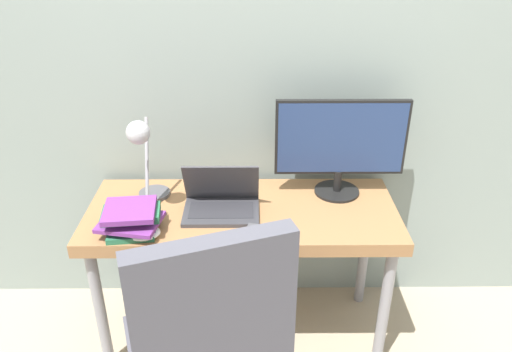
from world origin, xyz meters
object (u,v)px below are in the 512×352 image
office_chair (208,348)px  game_controller (143,233)px  desk_lamp (143,152)px  monitor (341,143)px  book_stack (131,219)px  laptop (221,202)px

office_chair → game_controller: size_ratio=7.78×
desk_lamp → game_controller: 0.34m
monitor → desk_lamp: monitor is taller
monitor → book_stack: monitor is taller
laptop → game_controller: size_ratio=2.30×
monitor → desk_lamp: bearing=-170.4°
laptop → office_chair: bearing=-91.3°
laptop → monitor: 0.60m
office_chair → laptop: bearing=88.7°
book_stack → game_controller: 0.08m
laptop → office_chair: 0.69m
monitor → office_chair: (-0.55, -0.83, -0.39)m
book_stack → game_controller: bearing=-38.7°
book_stack → laptop: bearing=23.4°
laptop → office_chair: (-0.01, -0.66, -0.18)m
monitor → book_stack: size_ratio=2.19×
desk_lamp → office_chair: desk_lamp is taller
laptop → game_controller: 0.37m
office_chair → book_stack: size_ratio=4.11×
desk_lamp → office_chair: (0.31, -0.68, -0.42)m
monitor → desk_lamp: size_ratio=1.35×
book_stack → office_chair: bearing=-55.5°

